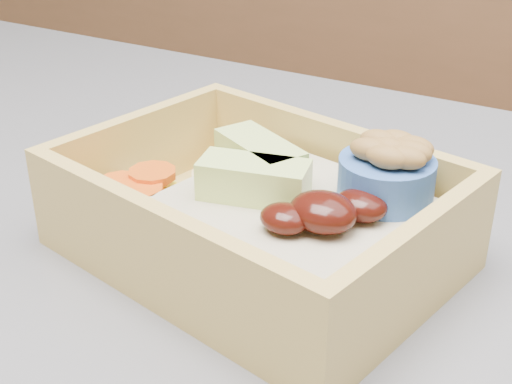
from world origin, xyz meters
The scene contains 1 object.
bento_box centered at (-0.01, 0.03, 0.95)m, with size 0.22×0.18×0.07m.
Camera 1 is at (0.15, -0.26, 1.13)m, focal length 50.00 mm.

